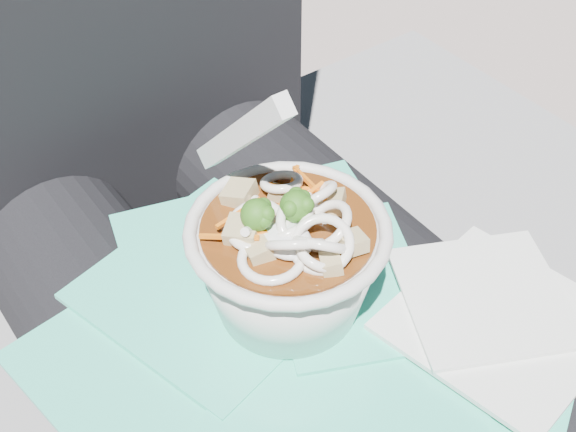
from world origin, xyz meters
TOP-DOWN VIEW (x-y plane):
  - stone_ledge at (0.00, 0.15)m, footprint 1.01×0.52m
  - lap at (0.00, 0.00)m, footprint 0.33×0.48m
  - person_body at (-0.00, 0.09)m, footprint 0.34×0.94m
  - plastic_bag at (-0.01, -0.01)m, footprint 0.34×0.37m
  - napkins at (0.09, -0.09)m, footprint 0.15×0.17m
  - udon_bowl at (-0.01, -0.00)m, footprint 0.15×0.16m

SIDE VIEW (x-z plane):
  - stone_ledge at x=0.00m, z-range 0.00..0.42m
  - lap at x=0.00m, z-range 0.42..0.56m
  - person_body at x=0.00m, z-range 0.04..1.01m
  - plastic_bag at x=-0.01m, z-range 0.56..0.57m
  - napkins at x=0.09m, z-range 0.57..0.58m
  - udon_bowl at x=-0.01m, z-range 0.53..0.71m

